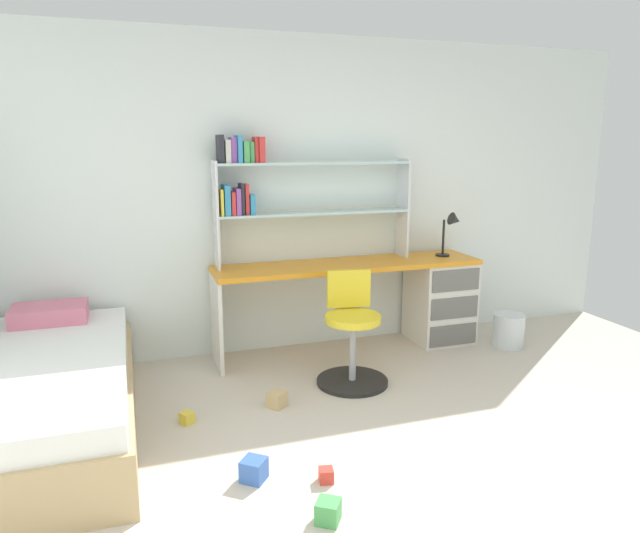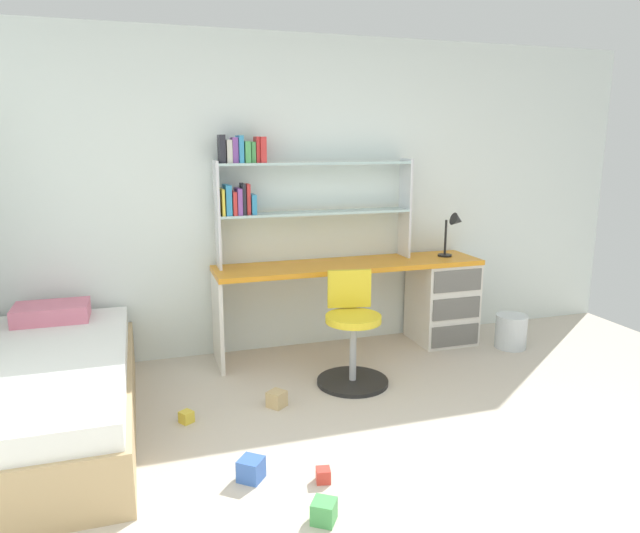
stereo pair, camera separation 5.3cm
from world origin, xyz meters
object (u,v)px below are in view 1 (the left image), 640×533
bookshelf_hutch (282,187)px  toy_block_green_0 (328,511)px  toy_block_blue_3 (254,470)px  desk_lamp (452,227)px  desk (414,295)px  toy_block_yellow_2 (187,418)px  toy_block_natural_1 (277,399)px  swivel_chair (352,340)px  waste_bin (509,331)px  toy_block_red_4 (326,475)px  bed_platform (39,397)px

bookshelf_hutch → toy_block_green_0: (-0.38, -2.20, -1.33)m
bookshelf_hutch → toy_block_blue_3: bearing=-109.8°
bookshelf_hutch → desk_lamp: size_ratio=4.21×
desk → desk_lamp: size_ratio=5.79×
toy_block_green_0 → toy_block_yellow_2: 1.29m
toy_block_natural_1 → toy_block_blue_3: toy_block_blue_3 is taller
toy_block_green_0 → swivel_chair: bearing=64.6°
waste_bin → desk: bearing=154.5°
desk → bookshelf_hutch: bearing=173.2°
swivel_chair → waste_bin: (1.55, 0.27, -0.18)m
bookshelf_hutch → toy_block_red_4: bookshelf_hutch is taller
swivel_chair → toy_block_red_4: swivel_chair is taller
waste_bin → toy_block_natural_1: bearing=-167.3°
swivel_chair → bed_platform: size_ratio=0.40×
toy_block_red_4 → desk_lamp: bearing=44.9°
toy_block_green_0 → toy_block_yellow_2: bearing=113.9°
waste_bin → toy_block_blue_3: waste_bin is taller
desk_lamp → toy_block_natural_1: size_ratio=3.61×
bookshelf_hutch → toy_block_yellow_2: 1.91m
desk → toy_block_red_4: (-1.41, -1.76, -0.40)m
toy_block_yellow_2 → toy_block_blue_3: size_ratio=0.63×
desk → swivel_chair: (-0.82, -0.61, -0.11)m
toy_block_green_0 → desk_lamp: bearing=48.0°
bookshelf_hutch → toy_block_green_0: bookshelf_hutch is taller
bed_platform → toy_block_red_4: 1.78m
swivel_chair → waste_bin: size_ratio=2.83×
swivel_chair → toy_block_red_4: size_ratio=11.11×
bookshelf_hutch → waste_bin: bookshelf_hutch is taller
desk → toy_block_yellow_2: (-2.03, -0.88, -0.40)m
toy_block_red_4 → swivel_chair: bearing=62.6°
desk → swivel_chair: swivel_chair is taller
desk → toy_block_blue_3: bearing=-137.3°
desk_lamp → toy_block_green_0: (-1.84, -2.04, -0.96)m
toy_block_natural_1 → toy_block_yellow_2: 0.59m
toy_block_red_4 → toy_block_green_0: bearing=-107.5°
swivel_chair → toy_block_natural_1: (-0.62, -0.23, -0.27)m
desk_lamp → toy_block_blue_3: desk_lamp is taller
waste_bin → toy_block_yellow_2: waste_bin is taller
bookshelf_hutch → waste_bin: bearing=-14.6°
desk → toy_block_blue_3: desk is taller
bed_platform → toy_block_red_4: (1.46, -1.01, -0.21)m
desk_lamp → toy_block_green_0: size_ratio=3.61×
bookshelf_hutch → bed_platform: bearing=-152.9°
desk_lamp → swivel_chair: bearing=-152.8°
bed_platform → toy_block_green_0: bed_platform is taller
desk_lamp → toy_block_blue_3: size_ratio=3.26×
swivel_chair → toy_block_green_0: 1.63m
desk → bookshelf_hutch: 1.48m
desk_lamp → toy_block_yellow_2: desk_lamp is taller
toy_block_blue_3 → desk_lamp: bearing=37.4°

